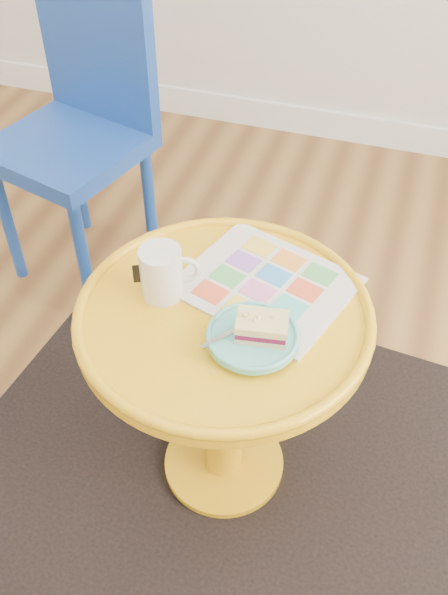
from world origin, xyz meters
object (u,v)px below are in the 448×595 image
(side_table, at_px, (224,364))
(newspaper, at_px, (266,284))
(mug, at_px, (163,272))
(plate, at_px, (253,337))
(chair, at_px, (81,120))

(side_table, relative_size, newspaper, 1.82)
(mug, xyz_separation_m, plate, (0.21, -0.08, -0.04))
(newspaper, xyz_separation_m, plate, (0.02, -0.16, 0.01))
(side_table, distance_m, chair, 0.93)
(chair, relative_size, mug, 7.58)
(side_table, xyz_separation_m, mug, (-0.13, 0.01, 0.22))
(plate, bearing_deg, mug, 159.69)
(chair, xyz_separation_m, mug, (0.52, -0.65, 0.11))
(chair, height_order, plate, chair)
(side_table, relative_size, chair, 0.66)
(chair, distance_m, mug, 0.84)
(side_table, bearing_deg, newspaper, 59.91)
(mug, bearing_deg, side_table, -27.21)
(mug, height_order, plate, mug)
(chair, xyz_separation_m, newspaper, (0.71, -0.56, 0.05))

